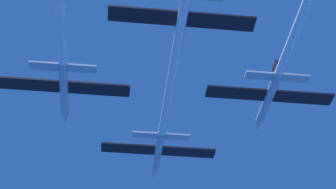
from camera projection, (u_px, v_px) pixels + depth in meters
The scene contains 3 objects.
jet_lead at pixel (166, 109), 69.47m from camera, with size 14.94×38.31×2.47m.
jet_left_wing at pixel (62, 48), 61.04m from camera, with size 14.94×32.21×2.47m.
jet_right_wing at pixel (286, 56), 62.36m from camera, with size 14.94×33.27×2.47m.
Camera 1 is at (-5.97, -64.19, -41.79)m, focal length 62.55 mm.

